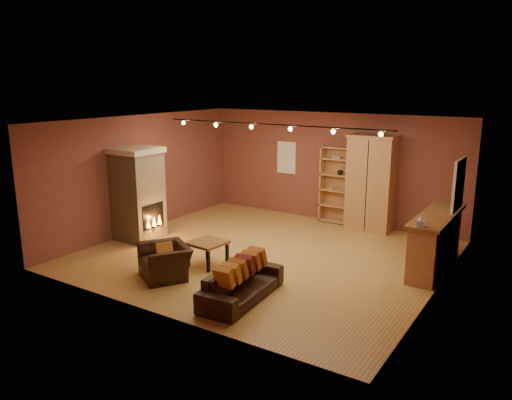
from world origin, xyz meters
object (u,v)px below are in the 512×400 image
Objects in this scene: bookcase at (337,184)px; armchair at (165,256)px; armoire at (371,183)px; fireplace at (138,194)px; coffee_table at (208,245)px; bar_counter at (435,241)px; loveseat at (242,278)px.

armchair is (-1.13, -5.20, -0.58)m from bookcase.
armoire reaches higher than armchair.
coffee_table is (2.42, -0.54, -0.64)m from fireplace.
bar_counter is (2.98, -2.06, -0.44)m from bookcase.
armchair reaches higher than loveseat.
armchair is 1.59× the size of coffee_table.
armoire is (0.97, -0.19, 0.17)m from bookcase.
loveseat is at bearing -83.36° from bookcase.
fireplace is 2.56m from coffee_table.
bookcase is 5.35m from armchair.
loveseat is 1.73m from coffee_table.
fireplace is 1.87× the size of armchair.
coffee_table is at bearing -101.19° from bookcase.
fireplace is at bearing 64.91° from loveseat.
armchair is (-2.11, -5.01, -0.75)m from armoire.
armchair is (-4.11, -3.14, -0.14)m from bar_counter.
coffee_table is (-1.46, 0.94, 0.05)m from loveseat.
loveseat is 1.74m from armchair.
fireplace is at bearing -140.02° from armoire.
armoire is 3.28× the size of coffee_table.
coffee_table is at bearing -149.82° from bar_counter.
coffee_table is (-1.82, -4.09, -0.75)m from armoire.
bar_counter is (2.00, -1.87, -0.61)m from armoire.
coffee_table is at bearing 52.97° from loveseat.
bar_counter is 1.25× the size of loveseat.
armchair is (2.13, -1.45, -0.64)m from fireplace.
bookcase is (3.26, 3.75, -0.06)m from fireplace.
fireplace is 1.15× the size of loveseat.
fireplace is 2.98× the size of coffee_table.
armoire reaches higher than bookcase.
loveseat is (0.61, -5.23, -0.63)m from bookcase.
loveseat is at bearing -20.92° from fireplace.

